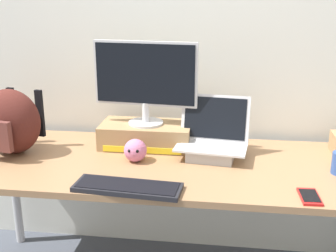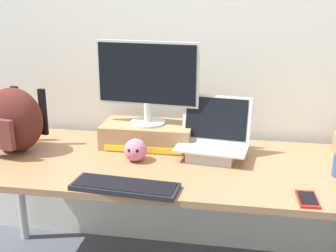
{
  "view_description": "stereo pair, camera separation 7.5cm",
  "coord_description": "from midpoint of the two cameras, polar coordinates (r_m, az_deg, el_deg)",
  "views": [
    {
      "loc": [
        0.26,
        -1.92,
        1.51
      ],
      "look_at": [
        0.0,
        0.0,
        0.9
      ],
      "focal_mm": 46.55,
      "sensor_mm": 36.0,
      "label": 1
    },
    {
      "loc": [
        0.33,
        -1.91,
        1.51
      ],
      "look_at": [
        0.0,
        0.0,
        0.9
      ],
      "focal_mm": 46.55,
      "sensor_mm": 36.0,
      "label": 2
    }
  ],
  "objects": [
    {
      "name": "messenger_backpack",
      "position": [
        2.3,
        -18.69,
        0.73
      ],
      "size": [
        0.35,
        0.31,
        0.33
      ],
      "rotation": [
        0.0,
        0.0,
        -0.2
      ],
      "color": "#4C1E19",
      "rests_on": "desk"
    },
    {
      "name": "desktop_monitor",
      "position": [
        2.21,
        -1.8,
        6.11
      ],
      "size": [
        0.53,
        0.18,
        0.43
      ],
      "rotation": [
        0.0,
        0.0,
        -0.1
      ],
      "color": "silver",
      "rests_on": "toner_box_yellow"
    },
    {
      "name": "desk",
      "position": [
        2.12,
        1.02,
        -6.22
      ],
      "size": [
        2.08,
        0.78,
        0.72
      ],
      "color": "#99704C",
      "rests_on": "ground"
    },
    {
      "name": "open_laptop",
      "position": [
        2.14,
        6.88,
        -2.58
      ],
      "size": [
        0.36,
        0.27,
        0.29
      ],
      "rotation": [
        0.0,
        0.0,
        -0.12
      ],
      "color": "#ADADB2",
      "rests_on": "desk"
    },
    {
      "name": "toner_box_yellow",
      "position": [
        2.29,
        -1.72,
        -1.13
      ],
      "size": [
        0.47,
        0.25,
        0.12
      ],
      "color": "#9E7A51",
      "rests_on": "desk"
    },
    {
      "name": "back_wall",
      "position": [
        2.43,
        2.93,
        12.5
      ],
      "size": [
        7.0,
        0.1,
        2.6
      ],
      "primitive_type": "cube",
      "color": "silver",
      "rests_on": "ground"
    },
    {
      "name": "cell_phone",
      "position": [
        1.82,
        18.93,
        -9.05
      ],
      "size": [
        0.08,
        0.15,
        0.01
      ],
      "rotation": [
        0.0,
        0.0,
        0.05
      ],
      "color": "red",
      "rests_on": "desk"
    },
    {
      "name": "plush_toy",
      "position": [
        2.09,
        -3.25,
        -3.15
      ],
      "size": [
        0.11,
        0.11,
        0.11
      ],
      "color": "#CC7099",
      "rests_on": "desk"
    },
    {
      "name": "external_keyboard",
      "position": [
        1.82,
        -4.47,
        -7.9
      ],
      "size": [
        0.46,
        0.18,
        0.02
      ],
      "rotation": [
        0.0,
        0.0,
        -0.08
      ],
      "color": "black",
      "rests_on": "desk"
    }
  ]
}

